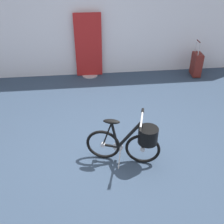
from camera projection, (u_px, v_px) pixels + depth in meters
The scene contains 5 objects.
ground_plane at pixel (110, 154), 3.66m from camera, with size 8.34×8.34×0.00m, color #2D3D51.
back_wall at pixel (94, 12), 5.44m from camera, with size 8.34×0.10×2.79m, color silver.
floor_banner_stand at pixel (89, 50), 5.69m from camera, with size 0.60×0.36×1.43m.
folding_bike_foreground at pixel (132, 141), 3.34m from camera, with size 0.98×0.52×0.72m.
rolling_suitcase at pixel (196, 64), 5.89m from camera, with size 0.22×0.38×0.83m.
Camera 1 is at (-0.30, -2.77, 2.45)m, focal length 40.46 mm.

